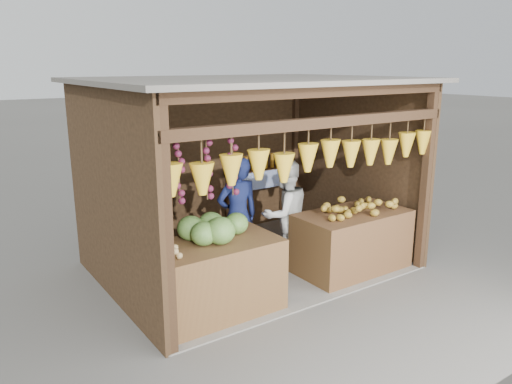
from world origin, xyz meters
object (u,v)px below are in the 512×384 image
(man_standing, at_px, (238,217))
(vendor_seated, at_px, (130,229))
(counter_left, at_px, (217,277))
(woman_standing, at_px, (285,214))
(counter_right, at_px, (352,242))

(man_standing, xyz_separation_m, vendor_seated, (-1.41, 0.30, 0.00))
(counter_left, bearing_deg, man_standing, 45.06)
(counter_left, xyz_separation_m, vendor_seated, (-0.60, 1.11, 0.39))
(man_standing, distance_m, woman_standing, 0.72)
(woman_standing, xyz_separation_m, vendor_seated, (-2.11, 0.45, 0.06))
(counter_right, relative_size, man_standing, 0.96)
(man_standing, bearing_deg, woman_standing, 173.73)
(woman_standing, distance_m, vendor_seated, 2.16)
(woman_standing, bearing_deg, man_standing, -9.97)
(counter_left, height_order, woman_standing, woman_standing)
(counter_left, height_order, vendor_seated, vendor_seated)
(vendor_seated, bearing_deg, woman_standing, 174.98)
(counter_left, distance_m, vendor_seated, 1.32)
(man_standing, height_order, woman_standing, man_standing)
(vendor_seated, bearing_deg, man_standing, 174.95)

